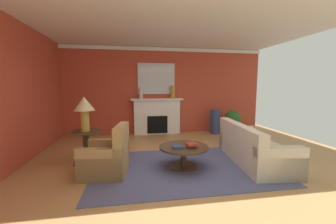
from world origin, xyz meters
TOP-DOWN VIEW (x-y plane):
  - ground_plane at (0.00, 0.00)m, footprint 8.74×8.74m
  - wall_fireplace at (0.00, 3.21)m, footprint 7.33×0.12m
  - wall_window at (-3.42, 0.30)m, footprint 0.12×6.91m
  - ceiling_panel at (0.00, 0.30)m, footprint 7.33×6.91m
  - crown_moulding at (0.00, 3.13)m, footprint 7.33×0.08m
  - area_rug at (-0.04, -0.20)m, footprint 3.60×2.42m
  - fireplace at (-0.22, 3.00)m, footprint 1.80×0.35m
  - mantel_mirror at (-0.22, 3.12)m, footprint 1.29×0.04m
  - sofa at (1.51, -0.15)m, footprint 1.12×2.19m
  - armchair_near_window at (-1.55, -0.28)m, footprint 0.90×0.90m
  - coffee_table at (-0.04, -0.20)m, footprint 1.00×1.00m
  - side_table at (-2.08, 0.44)m, footprint 0.56×0.56m
  - table_lamp at (-2.08, 0.44)m, footprint 0.44×0.44m
  - vase_tall_corner at (1.81, 2.70)m, footprint 0.34×0.34m
  - vase_mantel_left at (-0.77, 2.95)m, footprint 0.12×0.12m
  - vase_mantel_right at (0.33, 2.95)m, footprint 0.15×0.15m
  - book_red_cover at (-0.21, -0.33)m, footprint 0.20×0.17m
  - book_art_folio at (0.08, -0.35)m, footprint 0.23×0.22m
  - potted_plant at (2.41, 2.57)m, footprint 0.56×0.56m

SIDE VIEW (x-z plane):
  - ground_plane at x=0.00m, z-range 0.00..0.00m
  - area_rug at x=-0.04m, z-range 0.00..0.01m
  - sofa at x=1.51m, z-range -0.13..0.72m
  - armchair_near_window at x=-1.55m, z-range -0.17..0.78m
  - coffee_table at x=-0.04m, z-range 0.11..0.56m
  - side_table at x=-2.08m, z-range 0.05..0.75m
  - vase_tall_corner at x=1.81m, z-range 0.00..0.84m
  - book_red_cover at x=-0.21m, z-range 0.45..0.50m
  - potted_plant at x=2.41m, z-range 0.08..0.91m
  - book_art_folio at x=0.08m, z-range 0.50..0.55m
  - fireplace at x=-0.22m, z-range -0.04..1.22m
  - table_lamp at x=-2.08m, z-range 0.85..1.60m
  - vase_mantel_left at x=-0.77m, z-range 1.25..1.63m
  - vase_mantel_right at x=0.33m, z-range 1.25..1.70m
  - wall_fireplace at x=0.00m, z-range 0.00..3.03m
  - wall_window at x=-3.42m, z-range 0.00..3.03m
  - mantel_mirror at x=-0.22m, z-range 1.40..2.47m
  - crown_moulding at x=0.00m, z-range 2.89..3.01m
  - ceiling_panel at x=0.00m, z-range 3.03..3.09m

